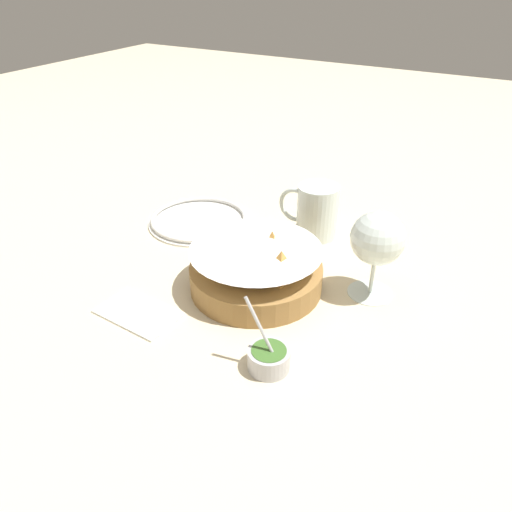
{
  "coord_description": "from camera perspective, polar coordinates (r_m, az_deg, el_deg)",
  "views": [
    {
      "loc": [
        -0.35,
        0.68,
        0.52
      ],
      "look_at": [
        0.01,
        0.04,
        0.07
      ],
      "focal_mm": 35.0,
      "sensor_mm": 36.0,
      "label": 1
    }
  ],
  "objects": [
    {
      "name": "food_basket",
      "position": [
        0.88,
        0.08,
        -1.67
      ],
      "size": [
        0.24,
        0.24,
        0.09
      ],
      "color": "olive",
      "rests_on": "ground_plane"
    },
    {
      "name": "napkin",
      "position": [
        0.86,
        -13.32,
        -6.23
      ],
      "size": [
        0.14,
        0.09,
        0.01
      ],
      "color": "white",
      "rests_on": "ground_plane"
    },
    {
      "name": "sauce_cup",
      "position": [
        0.73,
        1.46,
        -11.53
      ],
      "size": [
        0.07,
        0.06,
        0.11
      ],
      "color": "#B7B7BC",
      "rests_on": "ground_plane"
    },
    {
      "name": "side_plate",
      "position": [
        1.12,
        -6.55,
        4.14
      ],
      "size": [
        0.22,
        0.22,
        0.01
      ],
      "color": "white",
      "rests_on": "ground_plane"
    },
    {
      "name": "wine_glass",
      "position": [
        0.85,
        13.71,
        1.71
      ],
      "size": [
        0.09,
        0.09,
        0.16
      ],
      "color": "silver",
      "rests_on": "ground_plane"
    },
    {
      "name": "beer_mug",
      "position": [
        1.05,
        6.74,
        4.95
      ],
      "size": [
        0.13,
        0.09,
        0.11
      ],
      "color": "silver",
      "rests_on": "ground_plane"
    },
    {
      "name": "ground_plane",
      "position": [
        0.92,
        1.97,
        -2.68
      ],
      "size": [
        4.0,
        4.0,
        0.0
      ],
      "primitive_type": "plane",
      "color": "beige"
    }
  ]
}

